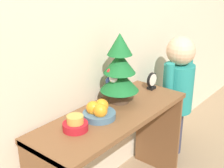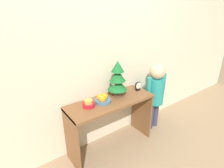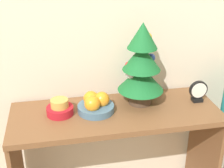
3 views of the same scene
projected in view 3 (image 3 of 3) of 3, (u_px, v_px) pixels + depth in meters
console_table at (116, 137)px, 1.71m from camera, size 1.10×0.41×0.69m
mini_tree at (141, 65)px, 1.63m from camera, size 0.25×0.25×0.45m
fruit_bowl at (95, 104)px, 1.62m from camera, size 0.19×0.19×0.10m
singing_bowl at (60, 108)px, 1.60m from camera, size 0.14×0.14×0.08m
desk_clock at (198, 92)px, 1.72m from camera, size 0.10×0.04×0.12m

